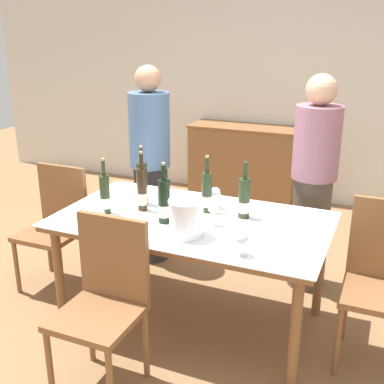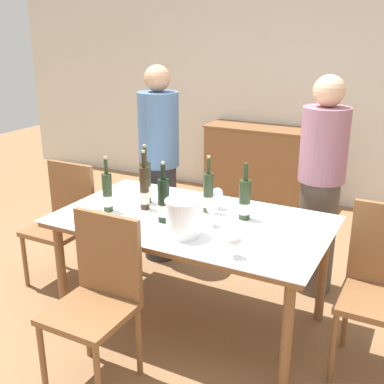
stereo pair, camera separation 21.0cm
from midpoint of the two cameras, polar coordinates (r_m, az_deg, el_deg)
The scene contains 20 objects.
ground_plane at distance 3.42m, azimuth -1.82°, elevation -14.88°, with size 12.00×12.00×0.00m, color olive.
back_wall at distance 5.52m, azimuth 10.72°, elevation 13.40°, with size 8.00×0.10×2.80m.
sideboard_cabinet at distance 5.53m, azimuth 5.04°, elevation 3.43°, with size 1.24×0.46×0.86m.
dining_table at distance 3.09m, azimuth -1.95°, elevation -4.38°, with size 1.73×0.99×0.75m.
ice_bucket at distance 2.78m, azimuth -2.85°, elevation -3.03°, with size 0.21×0.21×0.22m.
wine_bottle_0 at distance 3.19m, azimuth -7.81°, elevation 0.18°, with size 0.06×0.06×0.40m.
wine_bottle_1 at distance 3.05m, azimuth 4.25°, elevation -0.85°, with size 0.08×0.08×0.37m.
wine_bottle_2 at distance 2.98m, azimuth -5.35°, elevation -1.23°, with size 0.08×0.08×0.39m.
wine_bottle_3 at distance 3.14m, azimuth -0.15°, elevation -0.16°, with size 0.07×0.07×0.38m.
wine_bottle_4 at distance 3.31m, azimuth -7.75°, elevation 0.87°, with size 0.08×0.08×0.41m.
wine_bottle_5 at distance 3.19m, azimuth -12.14°, elevation -0.39°, with size 0.07×0.07×0.37m.
wine_glass_0 at distance 2.93m, azimuth -13.05°, elevation -2.62°, with size 0.08×0.08×0.15m.
wine_glass_1 at distance 2.93m, azimuth 0.50°, elevation -2.06°, with size 0.07×0.07×0.15m.
wine_glass_2 at distance 2.56m, azimuth 3.58°, elevation -5.67°, with size 0.08×0.08×0.14m.
wine_glass_3 at distance 3.22m, azimuth 0.89°, elevation -0.22°, with size 0.08×0.08×0.14m.
chair_near_front at distance 2.69m, azimuth -12.52°, elevation -11.76°, with size 0.42×0.42×0.96m.
chair_right_end at distance 2.98m, azimuth 19.78°, elevation -9.11°, with size 0.42×0.42×0.98m.
chair_left_end at distance 3.82m, azimuth -17.30°, elevation -3.12°, with size 0.42×0.42×0.92m.
person_host at distance 3.98m, azimuth -6.47°, elevation 3.01°, with size 0.33×0.33×1.63m.
person_guest_left at distance 3.60m, azimuth 12.57°, elevation 0.74°, with size 0.33×0.33×1.61m.
Camera 1 is at (1.12, -2.61, 1.90)m, focal length 45.00 mm.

